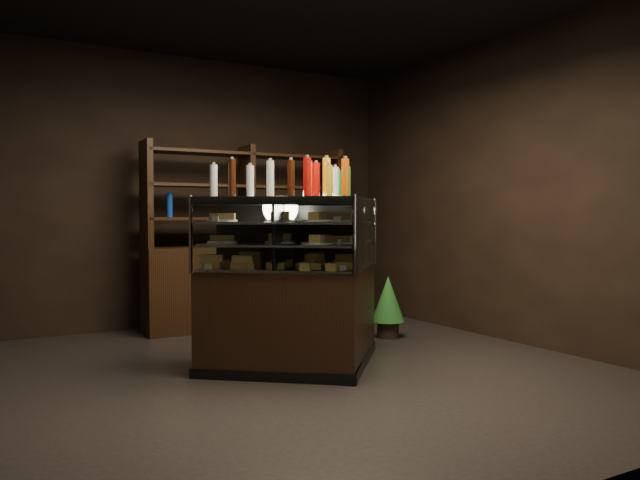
# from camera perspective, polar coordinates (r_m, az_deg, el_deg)

# --- Properties ---
(ground) EXTENTS (5.00, 5.00, 0.00)m
(ground) POSITION_cam_1_polar(r_m,az_deg,el_deg) (4.98, -3.46, -12.09)
(ground) COLOR black
(ground) RESTS_ON ground
(room_shell) EXTENTS (5.02, 5.02, 3.01)m
(room_shell) POSITION_cam_1_polar(r_m,az_deg,el_deg) (4.87, -3.51, 10.60)
(room_shell) COLOR black
(room_shell) RESTS_ON ground
(display_case) EXTENTS (1.81, 1.37, 1.38)m
(display_case) POSITION_cam_1_polar(r_m,az_deg,el_deg) (5.06, -1.36, -6.48)
(display_case) COLOR black
(display_case) RESTS_ON ground
(food_display) EXTENTS (1.44, 0.98, 0.43)m
(food_display) POSITION_cam_1_polar(r_m,az_deg,el_deg) (5.00, -1.33, 0.03)
(food_display) COLOR #DCA34F
(food_display) RESTS_ON display_case
(bottles_top) EXTENTS (1.27, 0.84, 0.30)m
(bottles_top) POSITION_cam_1_polar(r_m,az_deg,el_deg) (5.01, -1.38, 5.51)
(bottles_top) COLOR #147223
(bottles_top) RESTS_ON display_case
(potted_conifer) EXTENTS (0.33, 0.33, 0.71)m
(potted_conifer) POSITION_cam_1_polar(r_m,az_deg,el_deg) (6.34, 6.25, -5.28)
(potted_conifer) COLOR black
(potted_conifer) RESTS_ON ground
(back_shelving) EXTENTS (2.27, 0.46, 2.00)m
(back_shelving) POSITION_cam_1_polar(r_m,az_deg,el_deg) (6.96, -6.68, -2.91)
(back_shelving) COLOR black
(back_shelving) RESTS_ON ground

